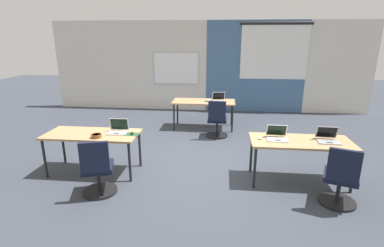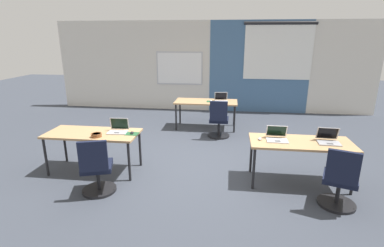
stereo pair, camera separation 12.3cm
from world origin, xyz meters
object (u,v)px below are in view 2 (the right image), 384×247
(mouse_near_right_inner, at_px, (260,139))
(mouse_far_right, at_px, (211,101))
(desk_near_right, at_px, (301,145))
(chair_near_right_end, at_px, (340,183))
(chair_near_left_inner, at_px, (97,171))
(mouse_near_left_inner, at_px, (132,133))
(snack_bowl, at_px, (96,135))
(laptop_near_right_end, at_px, (328,140))
(laptop_near_right_inner, at_px, (277,137))
(desk_near_left, at_px, (93,136))
(laptop_far_right, at_px, (221,100))
(desk_far_center, at_px, (206,103))
(chair_far_right, at_px, (219,122))
(laptop_near_left_inner, at_px, (118,129))

(mouse_near_right_inner, height_order, mouse_far_right, mouse_far_right)
(desk_near_right, distance_m, chair_near_right_end, 0.84)
(chair_near_left_inner, distance_m, mouse_far_right, 3.84)
(mouse_near_left_inner, relative_size, snack_bowl, 0.62)
(chair_near_left_inner, height_order, mouse_far_right, chair_near_left_inner)
(chair_near_right_end, relative_size, mouse_far_right, 8.66)
(laptop_near_right_end, distance_m, snack_bowl, 3.75)
(laptop_near_right_inner, bearing_deg, chair_near_left_inner, -162.25)
(desk_near_left, height_order, laptop_far_right, laptop_far_right)
(desk_near_left, height_order, mouse_near_left_inner, mouse_near_left_inner)
(laptop_near_right_inner, xyz_separation_m, snack_bowl, (-2.96, -0.24, -0.01))
(laptop_near_right_end, distance_m, laptop_far_right, 3.32)
(desk_far_center, height_order, chair_far_right, chair_far_right)
(chair_near_left_inner, height_order, laptop_far_right, laptop_far_right)
(mouse_near_left_inner, distance_m, laptop_near_right_inner, 2.42)
(laptop_near_right_end, bearing_deg, mouse_far_right, 129.56)
(laptop_near_right_end, relative_size, snack_bowl, 1.95)
(chair_near_right_end, relative_size, chair_far_right, 1.00)
(chair_near_left_inner, xyz_separation_m, laptop_near_right_end, (3.52, 0.77, 0.39))
(desk_far_center, xyz_separation_m, laptop_near_left_inner, (-1.31, -2.71, 0.11))
(mouse_near_left_inner, bearing_deg, desk_near_right, -0.37)
(mouse_near_right_inner, bearing_deg, desk_far_center, 111.55)
(mouse_far_right, bearing_deg, mouse_near_right_inner, -70.53)
(desk_near_right, distance_m, laptop_far_right, 3.13)
(mouse_near_right_inner, relative_size, chair_near_right_end, 0.12)
(desk_near_left, height_order, desk_far_center, same)
(mouse_near_right_inner, height_order, laptop_far_right, laptop_far_right)
(mouse_near_left_inner, xyz_separation_m, chair_far_right, (1.41, 2.06, -0.36))
(laptop_near_left_inner, bearing_deg, snack_bowl, -134.69)
(laptop_near_right_inner, height_order, snack_bowl, laptop_near_right_inner)
(laptop_near_right_inner, relative_size, mouse_near_right_inner, 3.10)
(desk_near_left, distance_m, mouse_near_left_inner, 0.71)
(mouse_near_right_inner, xyz_separation_m, chair_far_right, (-0.74, 2.08, -0.36))
(laptop_far_right, bearing_deg, mouse_near_right_inner, -82.68)
(snack_bowl, bearing_deg, desk_near_left, 129.43)
(mouse_near_left_inner, height_order, snack_bowl, snack_bowl)
(laptop_near_left_inner, height_order, chair_near_right_end, laptop_near_left_inner)
(desk_near_right, xyz_separation_m, chair_near_right_end, (0.40, -0.69, -0.28))
(desk_near_left, xyz_separation_m, chair_near_right_end, (3.90, -0.69, -0.28))
(chair_near_left_inner, bearing_deg, desk_near_right, 175.92)
(desk_far_center, bearing_deg, mouse_far_right, -16.00)
(laptop_near_right_end, height_order, laptop_far_right, laptop_far_right)
(desk_near_right, bearing_deg, laptop_near_left_inner, 178.33)
(mouse_near_right_inner, bearing_deg, mouse_near_left_inner, 179.55)
(desk_near_right, relative_size, laptop_near_right_end, 4.62)
(laptop_near_left_inner, bearing_deg, chair_near_right_end, -15.62)
(laptop_far_right, xyz_separation_m, snack_bowl, (-1.97, -3.02, -0.01))
(laptop_near_left_inner, distance_m, laptop_near_right_end, 3.48)
(desk_near_right, xyz_separation_m, desk_far_center, (-1.75, 2.80, 0.00))
(chair_far_right, bearing_deg, chair_near_right_end, 124.03)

